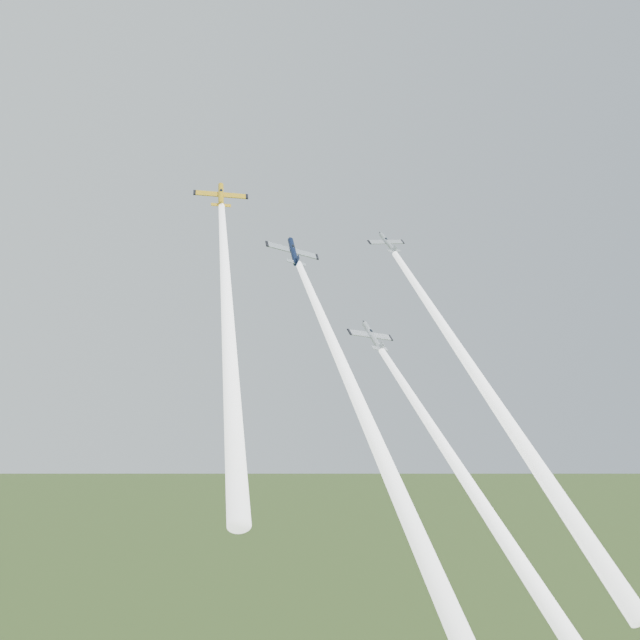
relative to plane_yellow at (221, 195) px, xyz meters
The scene contains 8 objects.
plane_yellow is the anchor object (origin of this frame).
smoke_trail_yellow 33.37m from the plane_yellow, 106.40° to the right, with size 2.39×2.39×60.35m, color white, non-canonical shape.
plane_navy 14.69m from the plane_yellow, 32.22° to the right, with size 8.76×8.69×1.37m, color #0C1837, non-canonical shape.
smoke_trail_navy 46.36m from the plane_yellow, 75.91° to the right, with size 2.39×2.39×63.41m, color white, non-canonical shape.
plane_silver_right 28.82m from the plane_yellow, ahead, with size 6.76×6.70×1.06m, color #B2BAC1, non-canonical shape.
smoke_trail_silver_right 51.84m from the plane_yellow, 47.75° to the right, with size 2.39×2.39×67.61m, color white, non-canonical shape.
plane_silver_low 32.76m from the plane_yellow, 37.10° to the right, with size 7.82×7.76×1.22m, color #B6BCC5, non-canonical shape.
smoke_trail_silver_low 61.71m from the plane_yellow, 60.42° to the right, with size 2.39×2.39×57.10m, color white, non-canonical shape.
Camera 1 is at (-53.15, -113.21, 78.48)m, focal length 45.00 mm.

